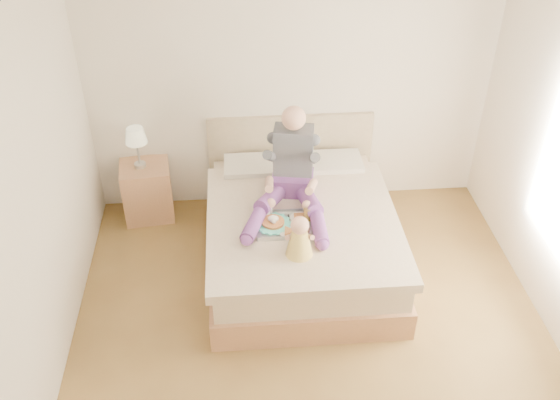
{
  "coord_description": "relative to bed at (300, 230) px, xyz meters",
  "views": [
    {
      "loc": [
        -0.55,
        -3.47,
        3.98
      ],
      "look_at": [
        -0.19,
        1.01,
        0.73
      ],
      "focal_mm": 40.0,
      "sensor_mm": 36.0,
      "label": 1
    }
  ],
  "objects": [
    {
      "name": "nightstand",
      "position": [
        -1.5,
        0.8,
        -0.02
      ],
      "size": [
        0.54,
        0.49,
        0.6
      ],
      "rotation": [
        0.0,
        0.0,
        0.11
      ],
      "color": "#9E6D49",
      "rests_on": "ground"
    },
    {
      "name": "room",
      "position": [
        0.08,
        -1.08,
        1.19
      ],
      "size": [
        4.02,
        4.22,
        2.71
      ],
      "color": "brown",
      "rests_on": "ground"
    },
    {
      "name": "adult",
      "position": [
        -0.07,
        0.12,
        0.55
      ],
      "size": [
        0.75,
        1.13,
        0.89
      ],
      "rotation": [
        0.0,
        0.0,
        -0.18
      ],
      "color": "#62327D",
      "rests_on": "bed"
    },
    {
      "name": "baby",
      "position": [
        -0.08,
        -0.66,
        0.45
      ],
      "size": [
        0.25,
        0.34,
        0.37
      ],
      "rotation": [
        0.0,
        0.0,
        -0.06
      ],
      "color": "gold",
      "rests_on": "bed"
    },
    {
      "name": "lamp",
      "position": [
        -1.53,
        0.8,
        0.61
      ],
      "size": [
        0.21,
        0.21,
        0.44
      ],
      "color": "#B0B3B7",
      "rests_on": "nightstand"
    },
    {
      "name": "tray",
      "position": [
        -0.17,
        -0.28,
        0.33
      ],
      "size": [
        0.51,
        0.41,
        0.15
      ],
      "rotation": [
        0.0,
        0.0,
        -0.02
      ],
      "color": "#B0B3B7",
      "rests_on": "bed"
    },
    {
      "name": "bed",
      "position": [
        0.0,
        0.0,
        0.0
      ],
      "size": [
        1.7,
        2.18,
        1.0
      ],
      "color": "#9E6D49",
      "rests_on": "ground"
    }
  ]
}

